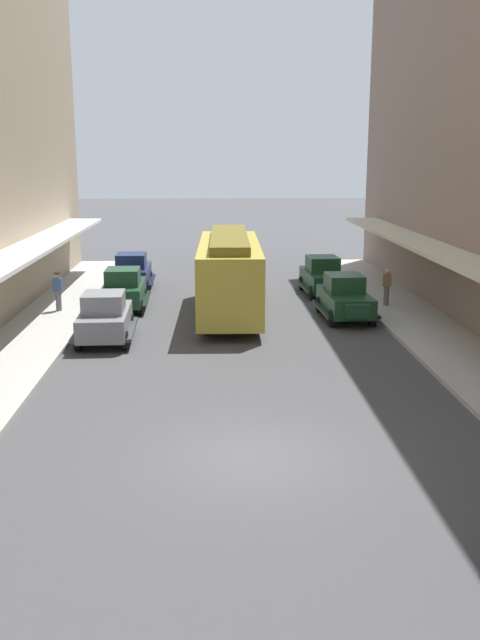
{
  "coord_description": "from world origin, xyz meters",
  "views": [
    {
      "loc": [
        -0.91,
        -14.84,
        6.65
      ],
      "look_at": [
        0.0,
        6.0,
        1.8
      ],
      "focal_mm": 39.72,
      "sensor_mm": 36.0,
      "label": 1
    }
  ],
  "objects_px": {
    "parked_car_2": "(124,288)",
    "parked_car_5": "(132,271)",
    "parked_car_3": "(105,316)",
    "streetcar": "(229,271)",
    "pedestrian_2": "(387,287)",
    "parked_car_1": "(323,275)",
    "pedestrian_1": "(58,291)",
    "parked_car_0": "(345,296)"
  },
  "relations": [
    {
      "from": "parked_car_0",
      "to": "pedestrian_1",
      "type": "xyz_separation_m",
      "value": [
        -12.13,
        1.45,
        0.07
      ]
    },
    {
      "from": "parked_car_3",
      "to": "parked_car_5",
      "type": "relative_size",
      "value": 1.01
    },
    {
      "from": "parked_car_0",
      "to": "parked_car_2",
      "type": "relative_size",
      "value": 1.0
    },
    {
      "from": "parked_car_1",
      "to": "parked_car_5",
      "type": "bearing_deg",
      "value": 168.76
    },
    {
      "from": "parked_car_1",
      "to": "streetcar",
      "type": "height_order",
      "value": "streetcar"
    },
    {
      "from": "parked_car_3",
      "to": "pedestrian_2",
      "type": "distance_m",
      "value": 12.81
    },
    {
      "from": "parked_car_5",
      "to": "streetcar",
      "type": "distance_m",
      "value": 8.09
    },
    {
      "from": "parked_car_3",
      "to": "parked_car_5",
      "type": "distance_m",
      "value": 10.52
    },
    {
      "from": "parked_car_2",
      "to": "parked_car_5",
      "type": "height_order",
      "value": "same"
    },
    {
      "from": "parked_car_3",
      "to": "streetcar",
      "type": "relative_size",
      "value": 0.45
    },
    {
      "from": "parked_car_0",
      "to": "parked_car_5",
      "type": "relative_size",
      "value": 1.01
    },
    {
      "from": "parked_car_2",
      "to": "parked_car_3",
      "type": "height_order",
      "value": "same"
    },
    {
      "from": "parked_car_1",
      "to": "pedestrian_2",
      "type": "distance_m",
      "value": 4.12
    },
    {
      "from": "parked_car_1",
      "to": "parked_car_2",
      "type": "height_order",
      "value": "same"
    },
    {
      "from": "parked_car_5",
      "to": "pedestrian_1",
      "type": "bearing_deg",
      "value": -113.63
    },
    {
      "from": "parked_car_1",
      "to": "pedestrian_1",
      "type": "height_order",
      "value": "parked_car_1"
    },
    {
      "from": "streetcar",
      "to": "parked_car_2",
      "type": "bearing_deg",
      "value": 161.58
    },
    {
      "from": "parked_car_2",
      "to": "pedestrian_1",
      "type": "relative_size",
      "value": 2.57
    },
    {
      "from": "pedestrian_1",
      "to": "streetcar",
      "type": "bearing_deg",
      "value": -4.95
    },
    {
      "from": "streetcar",
      "to": "pedestrian_2",
      "type": "distance_m",
      "value": 7.19
    },
    {
      "from": "parked_car_5",
      "to": "parked_car_1",
      "type": "bearing_deg",
      "value": -11.24
    },
    {
      "from": "parked_car_1",
      "to": "pedestrian_1",
      "type": "bearing_deg",
      "value": -161.97
    },
    {
      "from": "parked_car_1",
      "to": "parked_car_0",
      "type": "bearing_deg",
      "value": -89.39
    },
    {
      "from": "parked_car_5",
      "to": "parked_car_2",
      "type": "bearing_deg",
      "value": -88.34
    },
    {
      "from": "parked_car_5",
      "to": "streetcar",
      "type": "bearing_deg",
      "value": -53.45
    },
    {
      "from": "streetcar",
      "to": "parked_car_1",
      "type": "bearing_deg",
      "value": 43.93
    },
    {
      "from": "pedestrian_2",
      "to": "pedestrian_1",
      "type": "bearing_deg",
      "value": -177.99
    },
    {
      "from": "parked_car_1",
      "to": "parked_car_2",
      "type": "xyz_separation_m",
      "value": [
        -9.38,
        -3.02,
        0.0
      ]
    },
    {
      "from": "parked_car_3",
      "to": "pedestrian_1",
      "type": "relative_size",
      "value": 2.57
    },
    {
      "from": "parked_car_0",
      "to": "parked_car_5",
      "type": "bearing_deg",
      "value": 142.82
    },
    {
      "from": "parked_car_0",
      "to": "parked_car_1",
      "type": "height_order",
      "value": "same"
    },
    {
      "from": "streetcar",
      "to": "parked_car_3",
      "type": "bearing_deg",
      "value": -139.04
    },
    {
      "from": "parked_car_0",
      "to": "parked_car_3",
      "type": "height_order",
      "value": "same"
    },
    {
      "from": "parked_car_3",
      "to": "streetcar",
      "type": "height_order",
      "value": "streetcar"
    },
    {
      "from": "parked_car_5",
      "to": "parked_car_3",
      "type": "bearing_deg",
      "value": -89.39
    },
    {
      "from": "parked_car_1",
      "to": "pedestrian_2",
      "type": "bearing_deg",
      "value": -56.13
    },
    {
      "from": "streetcar",
      "to": "pedestrian_2",
      "type": "bearing_deg",
      "value": 9.2
    },
    {
      "from": "parked_car_2",
      "to": "pedestrian_1",
      "type": "distance_m",
      "value": 2.84
    },
    {
      "from": "parked_car_1",
      "to": "streetcar",
      "type": "distance_m",
      "value": 6.65
    },
    {
      "from": "parked_car_2",
      "to": "pedestrian_2",
      "type": "relative_size",
      "value": 2.61
    },
    {
      "from": "parked_car_3",
      "to": "pedestrian_2",
      "type": "xyz_separation_m",
      "value": [
        11.71,
        5.2,
        0.05
      ]
    },
    {
      "from": "parked_car_1",
      "to": "parked_car_3",
      "type": "height_order",
      "value": "same"
    }
  ]
}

